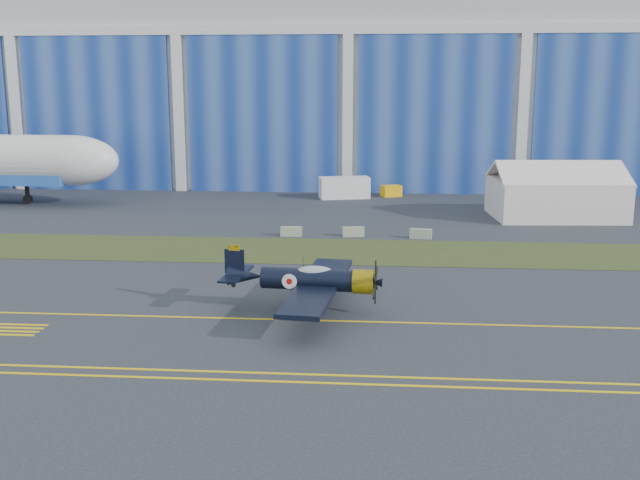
# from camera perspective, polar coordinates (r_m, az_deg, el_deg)

# --- Properties ---
(ground) EXTENTS (260.00, 260.00, 0.00)m
(ground) POSITION_cam_1_polar(r_m,az_deg,el_deg) (49.81, -0.50, -4.37)
(ground) COLOR #2E333B
(ground) RESTS_ON ground
(grass_median) EXTENTS (260.00, 10.00, 0.02)m
(grass_median) POSITION_cam_1_polar(r_m,az_deg,el_deg) (63.33, 0.64, -0.84)
(grass_median) COLOR #475128
(grass_median) RESTS_ON ground
(hangar) EXTENTS (220.00, 45.70, 30.00)m
(hangar) POSITION_cam_1_polar(r_m,az_deg,el_deg) (119.51, 2.64, 12.31)
(hangar) COLOR silver
(hangar) RESTS_ON ground
(taxiway_centreline) EXTENTS (200.00, 0.20, 0.02)m
(taxiway_centreline) POSITION_cam_1_polar(r_m,az_deg,el_deg) (45.04, -1.07, -6.12)
(taxiway_centreline) COLOR yellow
(taxiway_centreline) RESTS_ON ground
(edge_line_near) EXTENTS (80.00, 0.20, 0.02)m
(edge_line_near) POSITION_cam_1_polar(r_m,az_deg,el_deg) (36.18, -2.59, -10.74)
(edge_line_near) COLOR yellow
(edge_line_near) RESTS_ON ground
(edge_line_far) EXTENTS (80.00, 0.20, 0.02)m
(edge_line_far) POSITION_cam_1_polar(r_m,az_deg,el_deg) (37.10, -2.39, -10.15)
(edge_line_far) COLOR yellow
(edge_line_far) RESTS_ON ground
(warbird) EXTENTS (12.16, 14.23, 3.94)m
(warbird) POSITION_cam_1_polar(r_m,az_deg,el_deg) (46.02, -0.91, -3.02)
(warbird) COLOR black
(warbird) RESTS_ON ground
(tent) EXTENTS (13.79, 10.53, 6.11)m
(tent) POSITION_cam_1_polar(r_m,az_deg,el_deg) (82.74, 17.54, 3.74)
(tent) COLOR white
(tent) RESTS_ON ground
(shipping_container) EXTENTS (6.49, 3.86, 2.63)m
(shipping_container) POSITION_cam_1_polar(r_m,az_deg,el_deg) (92.70, 1.87, 4.01)
(shipping_container) COLOR white
(shipping_container) RESTS_ON ground
(tug) EXTENTS (2.78, 2.33, 1.39)m
(tug) POSITION_cam_1_polar(r_m,az_deg,el_deg) (94.73, 5.45, 3.75)
(tug) COLOR #F6B60B
(tug) RESTS_ON ground
(barrier_a) EXTENTS (2.04, 0.74, 0.90)m
(barrier_a) POSITION_cam_1_polar(r_m,az_deg,el_deg) (69.50, -2.20, 0.65)
(barrier_a) COLOR gray
(barrier_a) RESTS_ON ground
(barrier_b) EXTENTS (2.06, 0.83, 0.90)m
(barrier_b) POSITION_cam_1_polar(r_m,az_deg,el_deg) (69.38, 2.56, 0.63)
(barrier_b) COLOR #999D83
(barrier_b) RESTS_ON ground
(barrier_c) EXTENTS (2.07, 0.93, 0.90)m
(barrier_c) POSITION_cam_1_polar(r_m,az_deg,el_deg) (68.99, 7.69, 0.47)
(barrier_c) COLOR #8D9F89
(barrier_c) RESTS_ON ground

